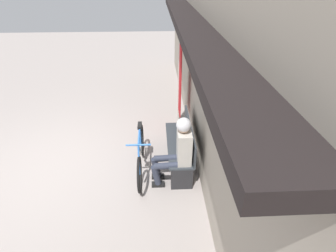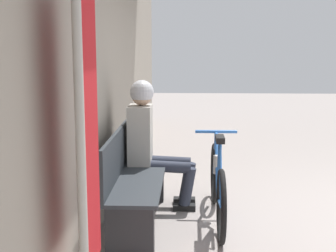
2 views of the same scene
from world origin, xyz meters
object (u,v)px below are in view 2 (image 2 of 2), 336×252
at_px(banner_pole, 87,141).
at_px(person_seated, 150,136).
at_px(park_bench_near, 133,184).
at_px(bicycle, 217,184).

bearing_deg(banner_pole, person_seated, -5.60).
relative_size(park_bench_near, banner_pole, 0.78).
bearing_deg(person_seated, banner_pole, 174.40).
height_order(park_bench_near, bicycle, park_bench_near).
bearing_deg(park_bench_near, person_seated, -12.16).
xyz_separation_m(bicycle, banner_pole, (-1.60, 0.82, 0.71)).
height_order(park_bench_near, person_seated, person_seated).
xyz_separation_m(park_bench_near, banner_pole, (-1.43, 0.08, 0.67)).
relative_size(park_bench_near, bicycle, 0.91).
bearing_deg(banner_pole, park_bench_near, -3.16).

